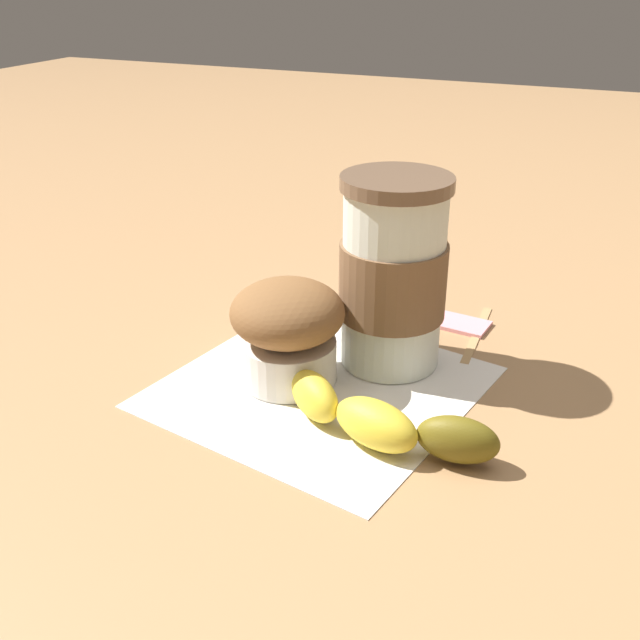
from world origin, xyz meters
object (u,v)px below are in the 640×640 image
muffin (290,327)px  banana (380,420)px  sugar_packet (459,322)px  coffee_cup (393,275)px

muffin → banana: size_ratio=0.53×
sugar_packet → coffee_cup: bearing=-22.9°
banana → sugar_packet: bearing=177.9°
coffee_cup → banana: 0.12m
muffin → sugar_packet: muffin is taller
sugar_packet → banana: bearing=-2.1°
coffee_cup → banana: (0.11, 0.03, -0.06)m
muffin → coffee_cup: bearing=132.2°
muffin → banana: (0.05, 0.09, -0.03)m
muffin → banana: muffin is taller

